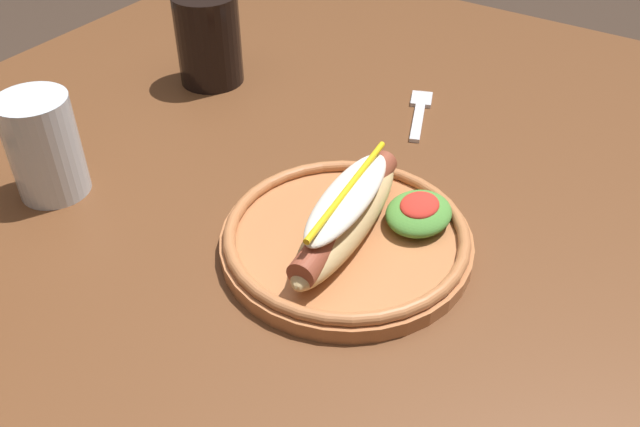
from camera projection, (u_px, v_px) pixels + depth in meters
name	position (u px, v px, depth m)	size (l,w,h in m)	color
dining_table	(240.00, 269.00, 0.76)	(1.31, 0.98, 0.74)	brown
hot_dog_plate	(350.00, 230.00, 0.64)	(0.24, 0.24, 0.08)	#B77042
fork	(419.00, 111.00, 0.85)	(0.12, 0.06, 0.00)	silver
soda_cup	(208.00, 39.00, 0.89)	(0.09, 0.09, 0.12)	black
water_cup	(44.00, 147.00, 0.69)	(0.07, 0.07, 0.11)	silver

